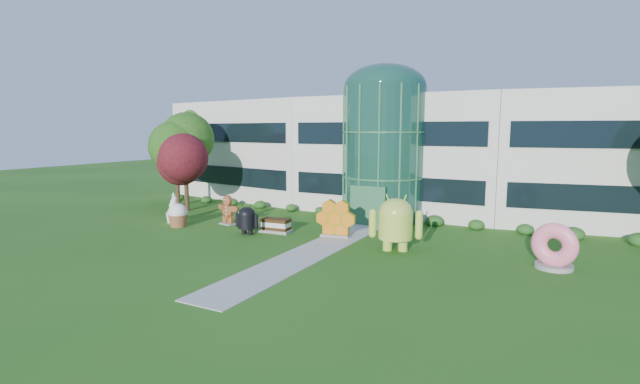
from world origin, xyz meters
The scene contains 14 objects.
ground centered at (0.00, 0.00, 0.00)m, with size 140.00×140.00×0.00m, color #215114.
building centered at (0.00, 18.00, 4.65)m, with size 46.00×15.00×9.30m, color beige, non-canonical shape.
atrium centered at (0.00, 12.00, 4.90)m, with size 6.00×6.00×9.80m, color #194738.
walkway centered at (0.00, 2.00, 0.02)m, with size 2.40×20.00×0.04m, color #9E9E93.
tree_red centered at (-15.50, 7.50, 3.00)m, with size 4.00×4.00×6.00m, color #3F0C14, non-canonical shape.
trees_backdrop centered at (0.00, 13.00, 4.20)m, with size 52.00×8.00×8.40m, color #1F4511, non-canonical shape.
android_green centered at (3.93, 3.44, 1.74)m, with size 3.07×2.05×3.48m, color #AFCB41, non-canonical shape.
android_black centered at (-5.80, 2.78, 1.05)m, with size 1.85×1.24×2.10m, color black, non-canonical shape.
donut centered at (11.85, 3.92, 1.14)m, with size 2.20×1.06×2.29m, color #EC5A7A, non-canonical shape.
gingerbread centered at (-8.95, 4.75, 1.05)m, with size 2.28×0.88×2.10m, color brown, non-canonical shape.
ice_cream_sandwich centered at (-4.50, 4.17, 0.46)m, with size 2.05×1.03×0.92m, color #311C0B, non-canonical shape.
honeycomb centered at (-0.48, 4.93, 1.06)m, with size 2.69×0.96×2.12m, color orange, non-canonical shape.
froyo centered at (-12.83, 3.45, 1.09)m, with size 1.27×1.27×2.17m, color white, non-canonical shape.
cupcake centered at (-11.47, 2.46, 0.82)m, with size 1.37×1.37×1.64m, color white, non-canonical shape.
Camera 1 is at (12.09, -20.71, 6.74)m, focal length 26.00 mm.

